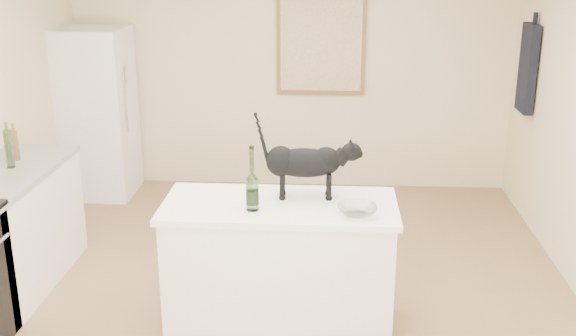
{
  "coord_description": "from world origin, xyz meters",
  "views": [
    {
      "loc": [
        0.42,
        -4.29,
        2.47
      ],
      "look_at": [
        0.15,
        -0.15,
        1.12
      ],
      "focal_mm": 42.94,
      "sensor_mm": 36.0,
      "label": 1
    }
  ],
  "objects_px": {
    "black_cat": "(304,166)",
    "glass_bowl": "(357,210)",
    "fridge": "(97,113)",
    "wine_bottle": "(252,182)"
  },
  "relations": [
    {
      "from": "glass_bowl",
      "to": "fridge",
      "type": "bearing_deg",
      "value": 133.03
    },
    {
      "from": "black_cat",
      "to": "glass_bowl",
      "type": "distance_m",
      "value": 0.48
    },
    {
      "from": "wine_bottle",
      "to": "glass_bowl",
      "type": "relative_size",
      "value": 1.51
    },
    {
      "from": "fridge",
      "to": "glass_bowl",
      "type": "bearing_deg",
      "value": -46.97
    },
    {
      "from": "black_cat",
      "to": "glass_bowl",
      "type": "xyz_separation_m",
      "value": [
        0.34,
        -0.28,
        -0.18
      ]
    },
    {
      "from": "fridge",
      "to": "black_cat",
      "type": "distance_m",
      "value": 3.29
    },
    {
      "from": "fridge",
      "to": "black_cat",
      "type": "height_order",
      "value": "fridge"
    },
    {
      "from": "fridge",
      "to": "wine_bottle",
      "type": "distance_m",
      "value": 3.29
    },
    {
      "from": "wine_bottle",
      "to": "glass_bowl",
      "type": "bearing_deg",
      "value": -3.08
    },
    {
      "from": "wine_bottle",
      "to": "fridge",
      "type": "bearing_deg",
      "value": 125.19
    }
  ]
}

